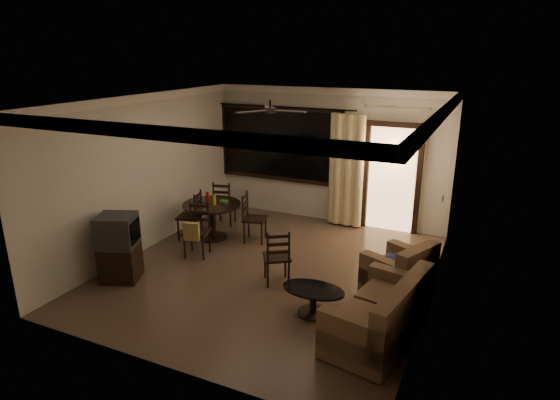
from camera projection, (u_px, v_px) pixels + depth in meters
The scene contains 12 objects.
ground at pixel (271, 271), 7.79m from camera, with size 5.50×5.50×0.00m, color #7F6651.
room_shell at pixel (342, 146), 8.53m from camera, with size 5.50×6.70×5.50m.
dining_table at pixel (212, 211), 9.00m from camera, with size 1.12×1.12×0.92m.
dining_chair_west at pixel (191, 225), 9.06m from camera, with size 0.51×0.51×0.95m.
dining_chair_east at pixel (254, 227), 8.93m from camera, with size 0.51×0.51×0.95m.
dining_chair_south at pixel (197, 240), 8.27m from camera, with size 0.51×0.55×0.95m.
dining_chair_north at pixel (225, 211), 9.82m from camera, with size 0.51×0.51×0.95m.
tv_cabinet at pixel (119, 248), 7.35m from camera, with size 0.71×0.69×1.08m.
sofa at pixel (382, 317), 5.81m from camera, with size 1.11×1.71×0.85m.
armchair at pixel (401, 274), 6.92m from camera, with size 1.10×1.10×0.83m.
coffee_table at pixel (313, 297), 6.45m from camera, with size 0.88×0.53×0.39m.
side_chair at pixel (277, 267), 7.32m from camera, with size 0.56×0.56×0.92m.
Camera 1 is at (3.10, -6.35, 3.50)m, focal length 30.00 mm.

